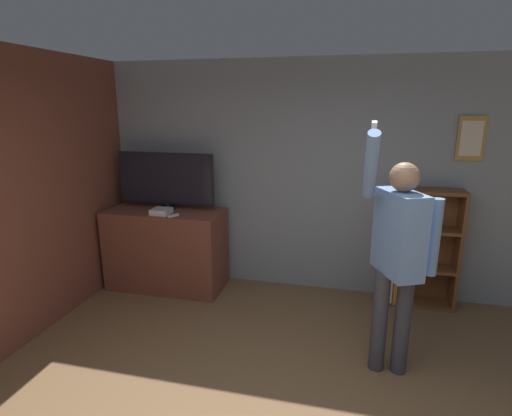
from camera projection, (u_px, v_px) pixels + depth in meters
wall_back at (313, 179)px, 4.66m from camera, size 6.91×0.09×2.70m
wall_side_brick at (41, 194)px, 3.88m from camera, size 0.06×4.39×2.70m
tv_ledge at (167, 249)px, 4.87m from camera, size 1.39×0.64×0.97m
television at (166, 180)px, 4.74m from camera, size 1.20×0.22×0.68m
game_console at (161, 211)px, 4.57m from camera, size 0.21×0.21×0.06m
remote_loose at (173, 216)px, 4.48m from camera, size 0.10×0.14×0.02m
bookshelf at (412, 250)px, 4.41m from camera, size 0.78×0.28×1.32m
person at (398, 250)px, 3.13m from camera, size 0.60×0.59×2.08m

